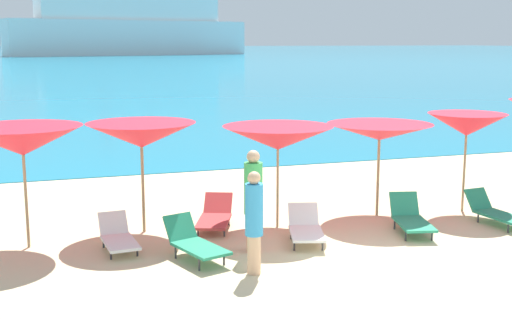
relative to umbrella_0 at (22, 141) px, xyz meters
name	(u,v)px	position (x,y,z in m)	size (l,w,h in m)	color
ground_plane	(232,170)	(5.87, 6.72, -2.15)	(50.00, 100.00, 0.30)	beige
ocean_water	(53,52)	(5.87, 226.09, -1.99)	(650.00, 440.00, 0.02)	teal
umbrella_0	(22,141)	(0.00, 0.00, 0.00)	(2.18, 2.18, 2.27)	#9E7F59
umbrella_1	(141,135)	(2.20, 0.35, -0.04)	(2.32, 2.32, 2.21)	#9E7F59
umbrella_2	(278,138)	(4.87, -0.16, -0.15)	(2.26, 2.26, 2.10)	#9E7F59
umbrella_3	(379,132)	(7.27, 0.03, -0.15)	(2.44, 2.44, 2.03)	#9E7F59
umbrella_4	(467,125)	(9.29, -0.24, -0.04)	(1.80, 1.80, 2.21)	#9E7F59
lounge_chair_0	(306,228)	(5.02, -1.31, -1.72)	(0.97, 1.51, 0.62)	white
lounge_chair_3	(118,237)	(1.57, -0.68, -1.76)	(0.64, 1.36, 0.59)	white
lounge_chair_4	(496,212)	(9.29, -1.40, -1.73)	(0.69, 1.58, 0.64)	#268C66
lounge_chair_5	(194,242)	(2.78, -1.65, -1.69)	(0.98, 1.53, 0.70)	#268C66
lounge_chair_6	(215,216)	(3.63, 0.17, -1.75)	(1.15, 1.68, 0.58)	#A53333
lounge_chair_7	(411,218)	(7.27, -1.37, -1.70)	(0.94, 1.54, 0.70)	#268C66
beachgoer_0	(254,220)	(3.55, -2.66, -1.08)	(0.30, 0.30, 1.72)	#DBAA84
beachgoer_1	(253,198)	(3.88, -1.60, -0.99)	(0.33, 0.33, 1.88)	#DBAA84
cruise_ship	(131,25)	(24.40, 165.25, 5.75)	(64.07, 24.37, 20.45)	white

